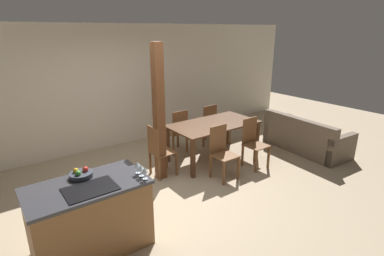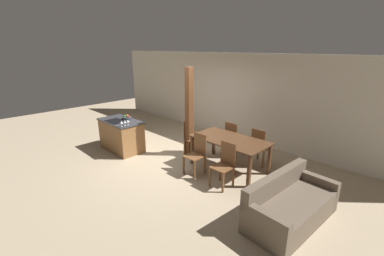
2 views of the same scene
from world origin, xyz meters
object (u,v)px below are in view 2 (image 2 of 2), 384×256
at_px(fruit_bowl, 127,117).
at_px(dining_chair_far_left, 233,138).
at_px(wine_glass_far, 128,121).
at_px(couch, 290,206).
at_px(timber_post, 189,113).
at_px(dining_chair_near_right, 224,164).
at_px(wine_glass_near, 121,122).
at_px(wine_glass_middle, 125,122).
at_px(dining_table, 230,143).
at_px(dining_chair_near_left, 197,153).
at_px(dining_chair_head_end, 192,137).
at_px(dining_chair_far_right, 260,146).
at_px(kitchen_island, 121,135).

relative_size(fruit_bowl, dining_chair_far_left, 0.28).
distance_m(wine_glass_far, couch, 4.37).
bearing_deg(couch, timber_post, 80.46).
distance_m(dining_chair_near_right, couch, 1.56).
xyz_separation_m(wine_glass_near, wine_glass_middle, (0.00, 0.09, 0.00)).
height_order(dining_table, dining_chair_far_left, dining_chair_far_left).
relative_size(dining_chair_near_left, couch, 0.51).
bearing_deg(timber_post, dining_chair_head_end, 74.29).
relative_size(dining_chair_near_right, dining_chair_head_end, 1.00).
height_order(dining_chair_far_right, timber_post, timber_post).
distance_m(kitchen_island, wine_glass_far, 0.83).
xyz_separation_m(dining_chair_far_left, dining_chair_head_end, (-0.88, -0.71, 0.00)).
relative_size(couch, timber_post, 0.78).
distance_m(kitchen_island, dining_chair_near_left, 2.58).
xyz_separation_m(wine_glass_middle, dining_chair_near_left, (1.94, 0.69, -0.51)).
height_order(dining_table, dining_chair_far_right, dining_chair_far_right).
xyz_separation_m(fruit_bowl, timber_post, (1.63, 0.91, 0.26)).
height_order(dining_table, dining_chair_head_end, dining_chair_head_end).
relative_size(dining_chair_far_left, dining_chair_head_end, 1.00).
xyz_separation_m(dining_chair_far_right, dining_chair_head_end, (-1.69, -0.71, 0.00)).
relative_size(wine_glass_middle, dining_chair_head_end, 0.16).
distance_m(fruit_bowl, dining_chair_far_left, 3.07).
height_order(dining_chair_near_left, dining_chair_far_left, same).
relative_size(dining_chair_near_right, dining_chair_far_right, 1.00).
relative_size(wine_glass_far, dining_chair_far_right, 0.16).
relative_size(kitchen_island, fruit_bowl, 4.96).
xyz_separation_m(dining_table, dining_chair_far_right, (0.41, 0.71, -0.18)).
relative_size(wine_glass_middle, dining_chair_near_right, 0.16).
xyz_separation_m(wine_glass_far, couch, (4.29, 0.45, -0.74)).
bearing_deg(dining_chair_far_right, fruit_bowl, 26.96).
bearing_deg(couch, dining_chair_near_right, 88.57).
xyz_separation_m(wine_glass_near, dining_chair_far_right, (2.75, 2.21, -0.51)).
bearing_deg(dining_chair_far_left, kitchen_island, 37.07).
relative_size(dining_chair_near_right, timber_post, 0.40).
xyz_separation_m(fruit_bowl, dining_chair_far_left, (2.52, 1.70, -0.44)).
distance_m(dining_chair_far_left, dining_chair_far_right, 0.82).
relative_size(wine_glass_near, couch, 0.08).
bearing_deg(dining_table, timber_post, -176.71).
xyz_separation_m(fruit_bowl, dining_table, (2.93, 0.99, -0.26)).
distance_m(wine_glass_far, dining_table, 2.71).
bearing_deg(fruit_bowl, wine_glass_middle, -35.57).
bearing_deg(dining_table, fruit_bowl, -161.42).
distance_m(dining_table, dining_chair_far_left, 0.84).
distance_m(dining_table, dining_chair_far_right, 0.84).
height_order(wine_glass_near, dining_chair_near_right, wine_glass_near).
xyz_separation_m(kitchen_island, couch, (4.88, 0.34, -0.17)).
bearing_deg(dining_chair_near_right, wine_glass_far, -167.72).
relative_size(kitchen_island, dining_chair_far_right, 1.41).
height_order(fruit_bowl, dining_chair_near_left, fruit_bowl).
distance_m(dining_chair_head_end, couch, 3.35).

